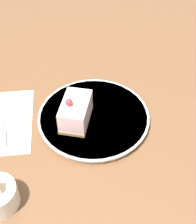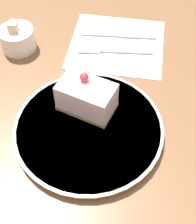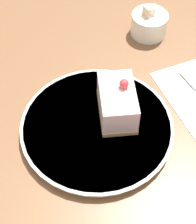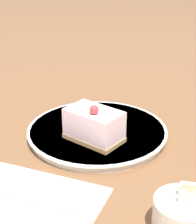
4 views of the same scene
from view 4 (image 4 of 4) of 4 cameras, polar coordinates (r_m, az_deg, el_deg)
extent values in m
plane|color=brown|center=(0.77, 2.51, -3.32)|extent=(4.00, 4.00, 0.00)
cylinder|color=silver|center=(0.75, -0.12, -3.12)|extent=(0.27, 0.27, 0.02)
cylinder|color=silver|center=(0.75, -0.12, -2.68)|extent=(0.28, 0.28, 0.00)
cube|color=#AD8451|center=(0.71, -0.60, -3.91)|extent=(0.08, 0.11, 0.01)
cube|color=silver|center=(0.69, -0.61, -1.72)|extent=(0.08, 0.11, 0.05)
sphere|color=red|center=(0.66, -0.35, 0.29)|extent=(0.02, 0.02, 0.02)
cube|color=white|center=(0.57, -12.12, -14.73)|extent=(0.24, 0.25, 0.00)
cube|color=#B2B2B7|center=(0.60, -12.89, -12.32)|extent=(0.04, 0.12, 0.00)
cube|color=#B2B2B7|center=(0.57, -4.84, -14.05)|extent=(0.03, 0.06, 0.00)
cylinder|color=silver|center=(0.53, 12.76, -15.29)|extent=(0.08, 0.08, 0.05)
cube|color=#D8B28C|center=(0.52, 13.48, -11.61)|extent=(0.01, 0.02, 0.02)
cube|color=white|center=(0.50, 13.28, -13.01)|extent=(0.02, 0.02, 0.02)
camera|label=1|loc=(0.67, 58.73, 34.20)|focal=50.00mm
camera|label=2|loc=(1.01, 3.49, 31.99)|focal=50.00mm
camera|label=3|loc=(1.01, -20.54, 35.37)|focal=60.00mm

